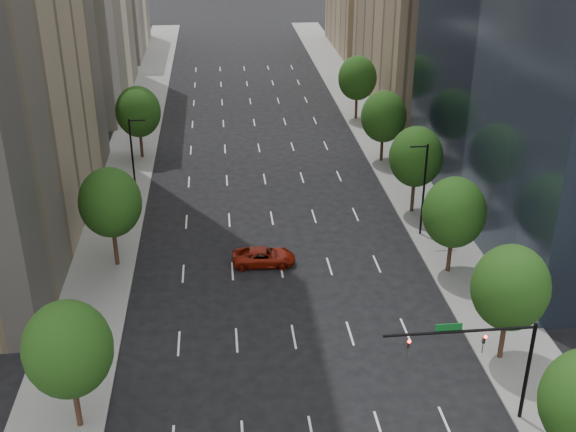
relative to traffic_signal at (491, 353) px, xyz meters
name	(u,v)px	position (x,y,z in m)	size (l,w,h in m)	color
sidewalk_left	(111,224)	(-26.03, 30.00, -5.10)	(6.00, 200.00, 0.15)	slate
sidewalk_right	(426,211)	(4.97, 30.00, -5.10)	(6.00, 200.00, 0.15)	slate
filler_left	(104,2)	(-35.53, 106.00, 3.83)	(14.00, 26.00, 18.00)	beige
filler_right	(373,6)	(14.47, 103.00, 2.83)	(14.00, 26.00, 16.00)	#8C7759
tree_right_1	(510,288)	(3.47, 6.00, 0.58)	(5.20, 5.20, 8.75)	#382316
tree_right_2	(454,213)	(3.47, 18.00, 0.43)	(5.20, 5.20, 8.61)	#382316
tree_right_3	(416,157)	(3.47, 30.00, 0.72)	(5.20, 5.20, 8.89)	#382316
tree_right_4	(384,117)	(3.47, 44.00, 0.29)	(5.20, 5.20, 8.46)	#382316
tree_right_5	(357,78)	(3.47, 60.00, 0.58)	(5.20, 5.20, 8.75)	#382316
tree_left_0	(68,349)	(-24.53, 2.00, 0.58)	(5.20, 5.20, 8.75)	#382316
tree_left_1	(110,203)	(-24.53, 22.00, 0.79)	(5.20, 5.20, 8.97)	#382316
tree_left_2	(138,112)	(-24.53, 48.00, 0.50)	(5.20, 5.20, 8.68)	#382316
streetlight_rn	(423,187)	(2.91, 25.00, -0.33)	(1.70, 0.20, 9.00)	black
streetlight_ln	(133,159)	(-23.96, 35.00, -0.33)	(1.70, 0.20, 9.00)	black
traffic_signal	(491,353)	(0.00, 0.00, 0.00)	(9.12, 0.40, 7.38)	black
car_red_far	(264,257)	(-11.95, 20.94, -4.42)	(2.50, 5.42, 1.51)	maroon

